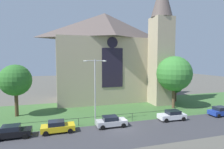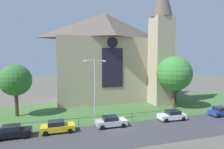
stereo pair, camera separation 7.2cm
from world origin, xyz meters
name	(u,v)px [view 2 (the right image)]	position (x,y,z in m)	size (l,w,h in m)	color
ground	(104,109)	(0.00, 10.00, 0.00)	(160.00, 160.00, 0.00)	#56544C
road_asphalt	(127,133)	(0.00, -2.00, 0.00)	(120.00, 8.00, 0.01)	#38383D
grass_verge	(106,112)	(0.00, 8.00, 0.00)	(120.00, 20.00, 0.01)	#3D6633
church_building	(109,56)	(3.43, 18.39, 10.27)	(23.20, 16.20, 26.00)	tan
iron_railing	(132,114)	(2.65, 2.50, 0.98)	(32.83, 0.07, 1.13)	black
tree_left_far	(16,80)	(-14.81, 10.12, 5.97)	(5.12, 5.12, 8.57)	#4C3823
tree_right_near	(174,74)	(13.31, 7.23, 6.66)	(6.70, 6.70, 10.03)	brown
tree_right_far	(176,86)	(17.01, 11.84, 3.57)	(3.27, 3.27, 5.25)	#4C3823
streetlamp_near	(95,84)	(-3.16, 2.40, 5.87)	(3.37, 0.26, 9.41)	#B2B2B7
parked_car_black	(12,132)	(-13.63, 0.76, 0.74)	(4.22, 2.06, 1.51)	black
parked_car_yellow	(57,127)	(-8.41, 0.94, 0.74)	(4.21, 2.05, 1.51)	gold
parked_car_silver	(111,121)	(-1.22, 0.87, 0.74)	(4.22, 2.06, 1.51)	#B7B7BC
parked_car_white	(172,115)	(8.66, 0.92, 0.74)	(4.27, 2.15, 1.51)	silver
parked_car_blue	(221,111)	(17.89, 0.52, 0.74)	(4.23, 2.08, 1.51)	#1E3899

